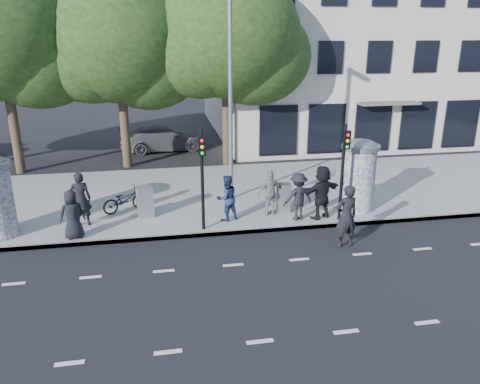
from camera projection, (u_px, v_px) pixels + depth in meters
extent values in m
plane|color=black|center=(242.00, 290.00, 12.30)|extent=(120.00, 120.00, 0.00)
cube|color=gray|center=(209.00, 195.00, 19.25)|extent=(40.00, 8.00, 0.15)
cube|color=slate|center=(223.00, 233.00, 15.58)|extent=(40.00, 0.10, 0.16)
cube|color=silver|center=(260.00, 342.00, 10.25)|extent=(32.00, 0.12, 0.01)
cube|color=silver|center=(233.00, 265.00, 13.60)|extent=(32.00, 0.12, 0.01)
cylinder|color=beige|center=(358.00, 180.00, 17.12)|extent=(1.20, 1.20, 2.30)
cylinder|color=slate|center=(361.00, 147.00, 16.72)|extent=(1.36, 1.36, 0.16)
ellipsoid|color=slate|center=(361.00, 145.00, 16.69)|extent=(1.10, 1.10, 0.38)
cylinder|color=black|center=(202.00, 181.00, 15.18)|extent=(0.11, 0.11, 3.40)
cube|color=black|center=(202.00, 146.00, 14.62)|extent=(0.22, 0.14, 0.62)
cylinder|color=black|center=(342.00, 173.00, 15.98)|extent=(0.11, 0.11, 3.40)
cube|color=black|center=(347.00, 140.00, 15.42)|extent=(0.22, 0.14, 0.62)
cylinder|color=slate|center=(230.00, 97.00, 17.31)|extent=(0.16, 0.16, 8.00)
cylinder|color=#38281C|center=(14.00, 124.00, 21.73)|extent=(0.44, 0.44, 4.73)
cylinder|color=#38281C|center=(124.00, 123.00, 22.81)|extent=(0.44, 0.44, 4.41)
ellipsoid|color=black|center=(118.00, 40.00, 21.54)|extent=(6.80, 6.80, 5.78)
cylinder|color=#38281C|center=(227.00, 119.00, 23.24)|extent=(0.44, 0.44, 4.59)
ellipsoid|color=black|center=(226.00, 34.00, 21.93)|extent=(7.00, 7.00, 5.95)
cube|color=#B8AF9A|center=(365.00, 38.00, 30.96)|extent=(20.00, 15.00, 12.00)
cube|color=black|center=(417.00, 125.00, 25.37)|extent=(18.00, 0.10, 2.60)
cube|color=#59544C|center=(389.00, 103.00, 24.29)|extent=(3.20, 0.90, 0.12)
cube|color=#194C8C|center=(246.00, 100.00, 23.26)|extent=(1.60, 0.06, 0.30)
imported|color=black|center=(72.00, 215.00, 14.77)|extent=(0.90, 0.71, 1.62)
imported|color=black|center=(81.00, 199.00, 15.74)|extent=(0.72, 0.51, 1.89)
imported|color=navy|center=(227.00, 198.00, 16.22)|extent=(0.96, 0.86, 1.63)
imported|color=black|center=(298.00, 196.00, 16.27)|extent=(1.21, 0.86, 1.70)
imported|color=gray|center=(270.00, 193.00, 16.70)|extent=(1.05, 0.71, 1.65)
imported|color=black|center=(322.00, 192.00, 16.35)|extent=(1.89, 1.26, 1.92)
imported|color=black|center=(346.00, 216.00, 14.49)|extent=(0.81, 0.59, 2.03)
imported|color=black|center=(125.00, 200.00, 17.14)|extent=(1.30, 1.79, 0.89)
cube|color=gray|center=(145.00, 202.00, 16.55)|extent=(0.62, 0.50, 1.15)
cube|color=slate|center=(283.00, 198.00, 17.08)|extent=(0.58, 0.48, 1.07)
imported|color=#4D4E54|center=(163.00, 138.00, 26.45)|extent=(2.52, 4.98, 1.39)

